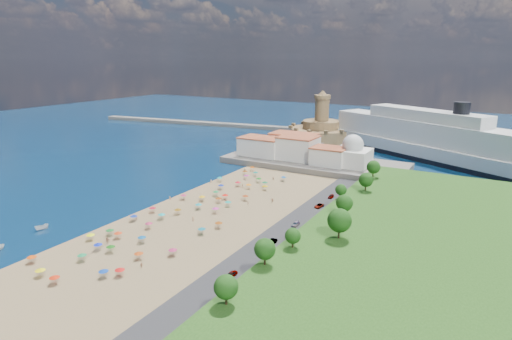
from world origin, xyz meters
The scene contains 13 objects.
ground centered at (0.00, 0.00, 0.00)m, with size 700.00×700.00×0.00m, color #071938.
terrace centered at (10.00, 73.00, 1.50)m, with size 90.00×36.00×3.00m, color #59544C.
jetty centered at (-12.00, 108.00, 1.20)m, with size 18.00×70.00×2.40m, color #59544C.
breakwater centered at (-110.00, 153.00, 1.30)m, with size 200.00×7.00×2.60m, color #59544C.
waterfront_buildings centered at (-3.05, 73.64, 7.88)m, with size 57.00×29.00×11.00m.
domed_building centered at (30.00, 71.00, 8.97)m, with size 16.00×16.00×15.00m.
fortress centered at (-12.00, 138.00, 6.68)m, with size 40.00×40.00×32.40m.
cruise_ship centered at (54.50, 119.11, 9.39)m, with size 138.42×86.66×31.70m.
beach_parasols centered at (-1.44, -11.20, 2.15)m, with size 32.28×116.95×2.20m.
beachgoers centered at (-1.66, 0.72, 1.12)m, with size 36.07×95.30×1.86m.
moored_boats centered at (-31.59, -53.62, 0.79)m, with size 5.96×19.94×1.63m.
parked_cars centered at (36.00, -4.09, 1.34)m, with size 2.59×73.79×1.41m.
hillside_trees centered at (49.23, -7.80, 10.15)m, with size 15.84×111.16×8.27m.
Camera 1 is at (88.65, -122.10, 53.16)m, focal length 30.00 mm.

